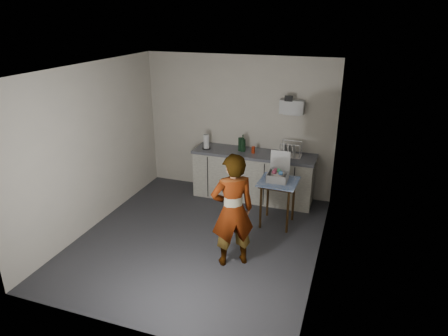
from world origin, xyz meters
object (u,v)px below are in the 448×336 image
(soap_bottle, at_px, (243,143))
(bakery_box, at_px, (278,174))
(kitchen_counter, at_px, (253,177))
(standing_man, at_px, (233,211))
(soda_can, at_px, (253,150))
(dark_bottle, at_px, (240,144))
(side_table, at_px, (278,187))
(paper_towel, at_px, (206,142))
(dish_rack, at_px, (290,153))

(soap_bottle, distance_m, bakery_box, 1.17)
(kitchen_counter, bearing_deg, standing_man, -82.57)
(soda_can, height_order, dark_bottle, dark_bottle)
(standing_man, xyz_separation_m, dark_bottle, (-0.54, 2.12, 0.22))
(soap_bottle, bearing_deg, dark_bottle, 171.87)
(kitchen_counter, distance_m, side_table, 1.07)
(soap_bottle, relative_size, paper_towel, 1.13)
(soap_bottle, bearing_deg, soda_can, -8.25)
(standing_man, height_order, soda_can, standing_man)
(dish_rack, distance_m, bakery_box, 0.81)
(soda_can, bearing_deg, bakery_box, -51.20)
(soda_can, xyz_separation_m, dish_rack, (0.67, 0.03, -0.00))
(side_table, bearing_deg, soda_can, 130.44)
(soda_can, distance_m, dark_bottle, 0.27)
(dish_rack, bearing_deg, dark_bottle, 179.70)
(kitchen_counter, bearing_deg, dish_rack, 0.25)
(soda_can, relative_size, dark_bottle, 0.49)
(side_table, relative_size, dish_rack, 2.04)
(side_table, xyz_separation_m, dark_bottle, (-0.90, 0.84, 0.36))
(soda_can, distance_m, bakery_box, 1.00)
(side_table, height_order, dish_rack, dish_rack)
(side_table, bearing_deg, dark_bottle, 138.78)
(soda_can, xyz_separation_m, dark_bottle, (-0.26, 0.04, 0.06))
(bakery_box, bearing_deg, paper_towel, 154.13)
(side_table, bearing_deg, dish_rack, 90.07)
(side_table, relative_size, soap_bottle, 2.50)
(paper_towel, relative_size, dish_rack, 0.73)
(kitchen_counter, bearing_deg, bakery_box, -52.65)
(standing_man, distance_m, dish_rack, 2.16)
(side_table, height_order, soda_can, soda_can)
(dark_bottle, relative_size, dish_rack, 0.66)
(standing_man, xyz_separation_m, soap_bottle, (-0.49, 2.11, 0.25))
(paper_towel, xyz_separation_m, dish_rack, (1.55, 0.09, -0.07))
(soap_bottle, bearing_deg, standing_man, -76.89)
(dish_rack, bearing_deg, side_table, -91.57)
(paper_towel, bearing_deg, dark_bottle, 8.34)
(kitchen_counter, relative_size, standing_man, 1.38)
(standing_man, relative_size, dish_rack, 4.28)
(kitchen_counter, xyz_separation_m, dish_rack, (0.66, 0.00, 0.54))
(soda_can, bearing_deg, dark_bottle, 171.78)
(dark_bottle, relative_size, paper_towel, 0.91)
(kitchen_counter, xyz_separation_m, bakery_box, (0.61, -0.80, 0.45))
(paper_towel, bearing_deg, soda_can, 3.54)
(soap_bottle, xyz_separation_m, paper_towel, (-0.68, -0.09, -0.02))
(kitchen_counter, relative_size, soap_bottle, 7.21)
(standing_man, bearing_deg, dark_bottle, -108.32)
(standing_man, bearing_deg, kitchen_counter, -115.25)
(standing_man, relative_size, dark_bottle, 6.48)
(kitchen_counter, relative_size, dark_bottle, 8.93)
(kitchen_counter, distance_m, bakery_box, 1.10)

